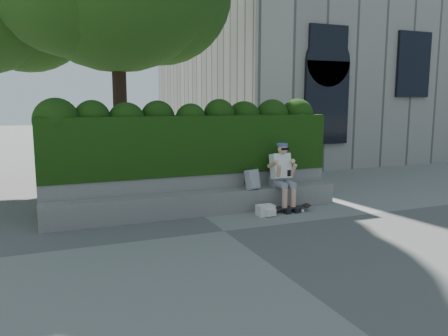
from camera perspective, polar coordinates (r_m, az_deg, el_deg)
name	(u,v)px	position (r m, az deg, el deg)	size (l,w,h in m)	color
ground	(224,231)	(7.68, 0.02, -8.24)	(80.00, 80.00, 0.00)	slate
bench_ledge	(201,203)	(8.75, -3.05, -4.62)	(6.00, 0.45, 0.45)	gray
planter_wall	(193,191)	(9.16, -4.03, -3.07)	(6.00, 0.50, 0.75)	gray
hedge	(190,144)	(9.23, -4.52, 3.14)	(6.00, 1.00, 1.20)	black
person	(282,173)	(9.19, 7.58, -0.70)	(0.40, 0.76, 1.38)	gray
skateboard	(287,208)	(9.06, 8.19, -5.20)	(0.91, 0.34, 0.09)	black
backpack_plaid	(252,179)	(8.98, 3.72, -1.51)	(0.27, 0.15, 0.40)	silver
backpack_ground	(265,210)	(8.70, 5.43, -5.51)	(0.33, 0.23, 0.22)	silver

